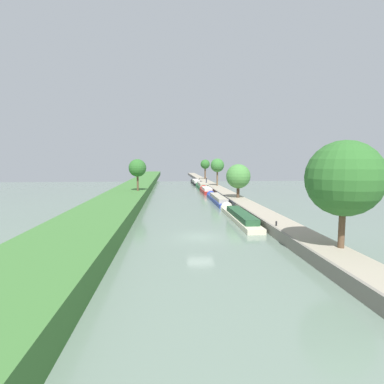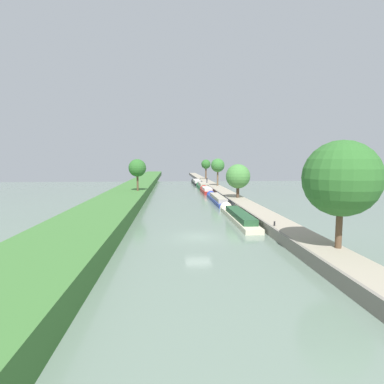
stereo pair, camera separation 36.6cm
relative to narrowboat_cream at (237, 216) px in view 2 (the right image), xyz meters
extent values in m
plane|color=slate|center=(-5.67, -8.42, -0.50)|extent=(160.00, 160.00, 0.00)
cube|color=#3D7033|center=(-16.46, -8.42, 0.40)|extent=(7.13, 260.00, 1.79)
cube|color=#9E937F|center=(3.05, -8.42, 0.00)|extent=(3.01, 260.00, 0.99)
cube|color=gray|center=(1.42, -8.42, 0.02)|extent=(0.25, 260.00, 1.04)
cube|color=beige|center=(0.00, -0.75, -0.22)|extent=(1.93, 14.89, 0.55)
cube|color=#234C2D|center=(0.00, -1.49, 0.39)|extent=(1.58, 10.42, 0.67)
cone|color=beige|center=(0.00, 7.27, -0.22)|extent=(1.84, 1.16, 1.84)
cube|color=#283D93|center=(0.00, 16.47, -0.20)|extent=(1.85, 15.56, 0.60)
cube|color=#B2A893|center=(0.00, 15.70, 0.43)|extent=(1.51, 10.89, 0.64)
cone|color=#283D93|center=(0.00, 24.81, -0.20)|extent=(1.75, 1.11, 1.75)
cube|color=maroon|center=(-0.13, 31.51, -0.12)|extent=(2.08, 9.11, 0.75)
cube|color=silver|center=(-0.13, 31.06, 0.56)|extent=(1.71, 6.38, 0.61)
cone|color=maroon|center=(-0.13, 36.69, -0.12)|extent=(1.98, 1.25, 1.98)
cube|color=#1E6033|center=(0.07, 43.25, -0.15)|extent=(2.13, 11.31, 0.69)
cube|color=#B2A893|center=(0.07, 42.69, 0.63)|extent=(1.74, 7.92, 0.87)
cone|color=#1E6033|center=(0.07, 49.55, -0.15)|extent=(2.02, 1.28, 2.02)
cube|color=black|center=(-0.19, 59.03, -0.17)|extent=(2.12, 14.83, 0.66)
cube|color=silver|center=(-0.19, 58.29, 0.54)|extent=(1.73, 10.38, 0.75)
cone|color=black|center=(-0.19, 67.08, -0.17)|extent=(2.01, 1.27, 2.01)
cylinder|color=brown|center=(3.93, -16.29, 2.30)|extent=(0.47, 0.47, 3.61)
sphere|color=#2D6628|center=(3.93, -16.29, 5.62)|extent=(5.50, 5.50, 5.50)
cylinder|color=#4C3828|center=(3.25, 14.62, 1.77)|extent=(0.51, 0.51, 2.55)
sphere|color=#47843D|center=(3.25, 14.62, 4.19)|extent=(4.17, 4.17, 4.17)
cylinder|color=brown|center=(3.70, 40.33, 2.61)|extent=(0.42, 0.42, 4.23)
sphere|color=#387533|center=(3.70, 40.33, 5.67)|extent=(3.45, 3.45, 3.45)
cylinder|color=brown|center=(4.00, 69.09, 2.61)|extent=(0.54, 0.54, 4.24)
sphere|color=#2D6628|center=(4.00, 69.09, 5.62)|extent=(3.22, 3.22, 3.22)
cylinder|color=brown|center=(-14.42, 19.98, 2.97)|extent=(0.36, 0.36, 3.34)
sphere|color=#2D6628|center=(-14.42, 19.98, 5.53)|extent=(3.25, 3.25, 3.25)
cylinder|color=#282D42|center=(2.16, 50.46, 0.90)|extent=(0.26, 0.26, 0.82)
cylinder|color=#333338|center=(2.16, 50.46, 1.62)|extent=(0.34, 0.34, 0.62)
sphere|color=tan|center=(2.16, 50.46, 2.04)|extent=(0.22, 0.22, 0.22)
cylinder|color=black|center=(1.85, -8.44, 0.72)|extent=(0.16, 0.16, 0.45)
cylinder|color=black|center=(1.85, 67.29, 0.72)|extent=(0.16, 0.16, 0.45)
camera|label=1|loc=(-8.71, -37.59, 6.90)|focal=28.85mm
camera|label=2|loc=(-8.34, -37.61, 6.90)|focal=28.85mm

